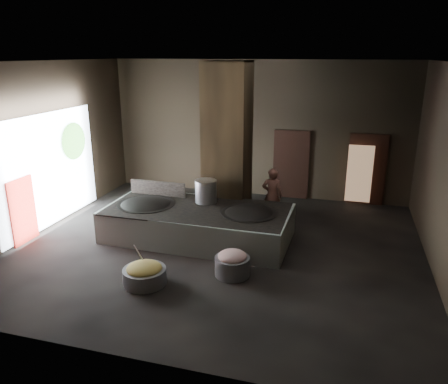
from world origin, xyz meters
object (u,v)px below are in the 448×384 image
(cook, at_px, (272,196))
(veg_basin, at_px, (145,276))
(wok_left, at_px, (146,207))
(stock_pot, at_px, (206,191))
(meat_basin, at_px, (232,266))
(wok_right, at_px, (249,216))
(hearth_platform, at_px, (198,223))

(cook, height_order, veg_basin, cook)
(wok_left, distance_m, stock_pot, 1.66)
(wok_left, xyz_separation_m, meat_basin, (2.84, -1.66, -0.54))
(stock_pot, height_order, cook, cook)
(cook, distance_m, meat_basin, 3.45)
(stock_pot, height_order, meat_basin, stock_pot)
(wok_left, bearing_deg, stock_pot, 21.80)
(stock_pot, distance_m, veg_basin, 3.29)
(wok_right, distance_m, veg_basin, 3.16)
(hearth_platform, xyz_separation_m, stock_pot, (0.05, 0.55, 0.72))
(wok_left, xyz_separation_m, cook, (3.12, 1.72, 0.05))
(wok_right, xyz_separation_m, stock_pot, (-1.30, 0.50, 0.38))
(wok_left, distance_m, wok_right, 2.80)
(meat_basin, bearing_deg, cook, 85.36)
(hearth_platform, xyz_separation_m, wok_left, (-1.45, -0.05, 0.34))
(meat_basin, bearing_deg, wok_left, 149.66)
(wok_left, relative_size, cook, 0.94)
(hearth_platform, distance_m, meat_basin, 2.22)
(hearth_platform, height_order, veg_basin, hearth_platform)
(veg_basin, bearing_deg, wok_left, 114.36)
(hearth_platform, xyz_separation_m, wok_right, (1.35, 0.05, 0.34))
(veg_basin, bearing_deg, hearth_platform, 83.28)
(cook, height_order, meat_basin, cook)
(hearth_platform, height_order, wok_right, wok_right)
(cook, xyz_separation_m, meat_basin, (-0.27, -3.38, -0.59))
(wok_left, relative_size, meat_basin, 1.94)
(hearth_platform, bearing_deg, veg_basin, -95.37)
(wok_left, height_order, cook, cook)
(wok_right, height_order, stock_pot, stock_pot)
(wok_right, xyz_separation_m, cook, (0.32, 1.62, 0.05))
(meat_basin, bearing_deg, veg_basin, -152.87)
(stock_pot, bearing_deg, meat_basin, -59.35)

